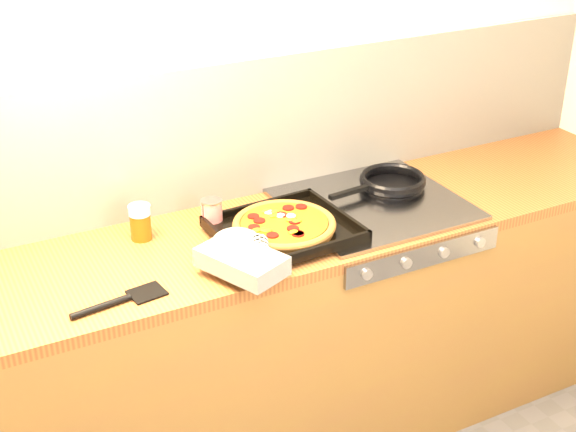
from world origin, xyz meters
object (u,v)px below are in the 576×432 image
pizza_on_tray (272,235)px  tomato_can (212,214)px  frying_pan (391,182)px  juice_glass (140,222)px

pizza_on_tray → tomato_can: bearing=118.6°
pizza_on_tray → frying_pan: pizza_on_tray is taller
frying_pan → tomato_can: bearing=176.9°
tomato_can → juice_glass: 0.24m
frying_pan → tomato_can: tomato_can is taller
tomato_can → juice_glass: bearing=171.8°
pizza_on_tray → tomato_can: 0.24m
frying_pan → tomato_can: size_ratio=4.08×
frying_pan → juice_glass: bearing=175.6°
juice_glass → pizza_on_tray: bearing=-35.1°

